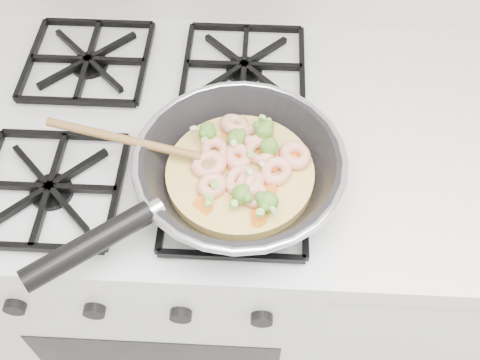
{
  "coord_description": "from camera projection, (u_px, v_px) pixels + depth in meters",
  "views": [
    {
      "loc": [
        0.18,
        1.04,
        1.66
      ],
      "look_at": [
        0.16,
        1.57,
        0.93
      ],
      "focal_mm": 42.51,
      "sensor_mm": 36.0,
      "label": 1
    }
  ],
  "objects": [
    {
      "name": "skillet",
      "position": [
        237.0,
        170.0,
        0.88
      ],
      "size": [
        0.47,
        0.4,
        0.09
      ],
      "rotation": [
        0.0,
        0.0,
        -0.21
      ],
      "color": "black",
      "rests_on": "stove"
    },
    {
      "name": "stove",
      "position": [
        178.0,
        249.0,
        1.37
      ],
      "size": [
        0.6,
        0.6,
        0.92
      ],
      "color": "silver",
      "rests_on": "ground"
    }
  ]
}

